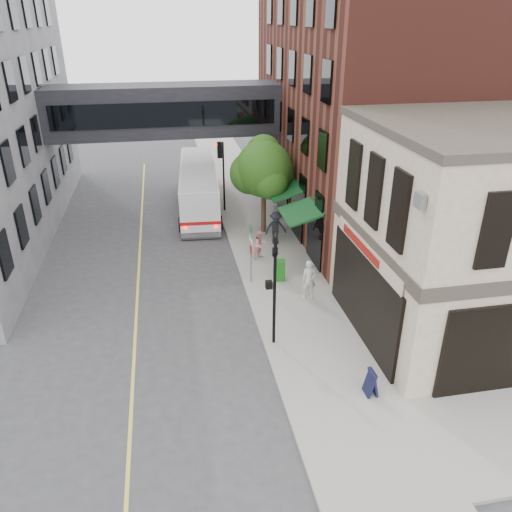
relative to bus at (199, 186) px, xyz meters
name	(u,v)px	position (x,y,z in m)	size (l,w,h in m)	color
ground	(275,379)	(1.15, -17.95, -1.60)	(120.00, 120.00, 0.00)	#38383A
sidewalk_main	(257,226)	(3.15, -3.95, -1.53)	(4.00, 60.00, 0.15)	gray
corner_building	(491,231)	(10.13, -15.95, 2.61)	(10.19, 8.12, 8.45)	tan
brick_building	(385,104)	(11.13, -2.96, 5.38)	(13.76, 18.00, 14.00)	#53221A
skyway_bridge	(165,110)	(-1.85, 0.05, 4.90)	(14.00, 3.18, 3.00)	black
traffic_signal_near	(274,279)	(1.52, -15.95, 1.38)	(0.44, 0.22, 4.60)	black
traffic_signal_far	(221,163)	(1.41, -0.95, 1.73)	(0.53, 0.28, 4.50)	black
street_sign_pole	(251,248)	(1.55, -10.95, 0.33)	(0.08, 0.75, 3.00)	gray
street_tree	(263,169)	(3.35, -4.73, 2.31)	(3.80, 3.20, 5.60)	#382619
lane_marking	(139,266)	(-3.85, -7.95, -1.60)	(0.12, 40.00, 0.01)	#D8CC4C
bus	(199,186)	(0.00, 0.00, 0.00)	(3.15, 10.78, 2.86)	silver
pedestrian_a	(309,280)	(3.84, -12.87, -0.55)	(0.66, 0.43, 1.81)	beige
pedestrian_b	(260,245)	(2.47, -8.48, -0.68)	(0.76, 0.59, 1.55)	pink
pedestrian_c	(276,228)	(3.69, -6.77, -0.51)	(1.22, 0.70, 1.88)	black
newspaper_box	(279,270)	(2.93, -10.99, -0.94)	(0.52, 0.46, 1.03)	#165B15
sandwich_board	(371,382)	(4.14, -19.45, -0.99)	(0.34, 0.52, 0.94)	black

